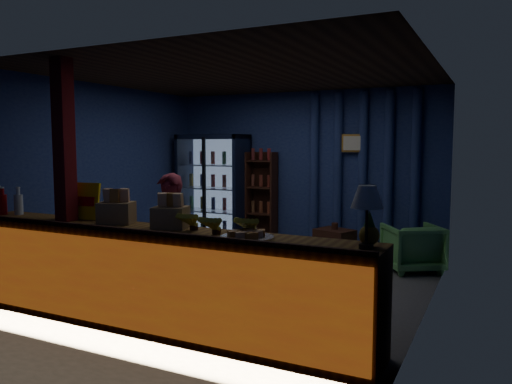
# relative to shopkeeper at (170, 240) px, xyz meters

# --- Properties ---
(ground) EXTENTS (4.60, 4.60, 0.00)m
(ground) POSITION_rel_shopkeeper_xyz_m (0.20, 1.30, -0.71)
(ground) COLOR #515154
(ground) RESTS_ON ground
(room_walls) EXTENTS (4.60, 4.60, 4.60)m
(room_walls) POSITION_rel_shopkeeper_xyz_m (0.20, 1.30, 0.85)
(room_walls) COLOR navy
(room_walls) RESTS_ON ground
(counter) EXTENTS (4.40, 0.57, 0.99)m
(counter) POSITION_rel_shopkeeper_xyz_m (0.20, -0.61, -0.24)
(counter) COLOR brown
(counter) RESTS_ON ground
(support_post) EXTENTS (0.16, 0.16, 2.60)m
(support_post) POSITION_rel_shopkeeper_xyz_m (-0.85, -0.60, 0.59)
(support_post) COLOR maroon
(support_post) RESTS_ON ground
(beverage_cooler) EXTENTS (1.20, 0.62, 1.90)m
(beverage_cooler) POSITION_rel_shopkeeper_xyz_m (-1.35, 3.22, 0.22)
(beverage_cooler) COLOR black
(beverage_cooler) RESTS_ON ground
(bottle_shelf) EXTENTS (0.50, 0.28, 1.60)m
(bottle_shelf) POSITION_rel_shopkeeper_xyz_m (-0.50, 3.36, 0.08)
(bottle_shelf) COLOR #391B12
(bottle_shelf) RESTS_ON ground
(curtain_folds) EXTENTS (1.74, 0.14, 2.50)m
(curtain_folds) POSITION_rel_shopkeeper_xyz_m (1.20, 3.44, 0.59)
(curtain_folds) COLOR navy
(curtain_folds) RESTS_ON room_walls
(framed_picture) EXTENTS (0.36, 0.04, 0.28)m
(framed_picture) POSITION_rel_shopkeeper_xyz_m (1.05, 3.40, 1.04)
(framed_picture) COLOR #BB892E
(framed_picture) RESTS_ON room_walls
(shopkeeper) EXTENTS (0.57, 0.42, 1.43)m
(shopkeeper) POSITION_rel_shopkeeper_xyz_m (0.00, 0.00, 0.00)
(shopkeeper) COLOR maroon
(shopkeeper) RESTS_ON ground
(green_chair) EXTENTS (0.96, 0.97, 0.65)m
(green_chair) POSITION_rel_shopkeeper_xyz_m (2.10, 2.68, -0.39)
(green_chair) COLOR #59AC56
(green_chair) RESTS_ON ground
(side_table) EXTENTS (0.64, 0.55, 0.58)m
(side_table) POSITION_rel_shopkeeper_xyz_m (0.98, 2.73, -0.47)
(side_table) COLOR #391B12
(side_table) RESTS_ON ground
(yellow_sign) EXTENTS (0.49, 0.15, 0.38)m
(yellow_sign) POSITION_rel_shopkeeper_xyz_m (-0.82, -0.46, 0.43)
(yellow_sign) COLOR yellow
(yellow_sign) RESTS_ON counter
(soda_bottles) EXTENTS (0.41, 0.18, 0.31)m
(soda_bottles) POSITION_rel_shopkeeper_xyz_m (-1.85, -0.53, 0.36)
(soda_bottles) COLOR #A90B0C
(soda_bottles) RESTS_ON counter
(snack_box_left) EXTENTS (0.40, 0.37, 0.35)m
(snack_box_left) POSITION_rel_shopkeeper_xyz_m (-0.28, -0.50, 0.36)
(snack_box_left) COLOR #9B7A4B
(snack_box_left) RESTS_ON counter
(snack_box_centre) EXTENTS (0.37, 0.33, 0.33)m
(snack_box_centre) POSITION_rel_shopkeeper_xyz_m (0.37, -0.49, 0.35)
(snack_box_centre) COLOR #9B7A4B
(snack_box_centre) RESTS_ON counter
(pastry_tray) EXTENTS (0.46, 0.46, 0.07)m
(pastry_tray) POSITION_rel_shopkeeper_xyz_m (1.26, -0.67, 0.26)
(pastry_tray) COLOR silver
(pastry_tray) RESTS_ON counter
(banana_bunches) EXTENTS (0.87, 0.32, 0.19)m
(banana_bunches) POSITION_rel_shopkeeper_xyz_m (0.92, -0.56, 0.33)
(banana_bunches) COLOR yellow
(banana_bunches) RESTS_ON counter
(table_lamp) EXTENTS (0.24, 0.24, 0.48)m
(table_lamp) POSITION_rel_shopkeeper_xyz_m (2.25, -0.61, 0.61)
(table_lamp) COLOR black
(table_lamp) RESTS_ON counter
(pineapple) EXTENTS (0.16, 0.16, 0.27)m
(pineapple) POSITION_rel_shopkeeper_xyz_m (2.25, -0.52, 0.35)
(pineapple) COLOR olive
(pineapple) RESTS_ON counter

